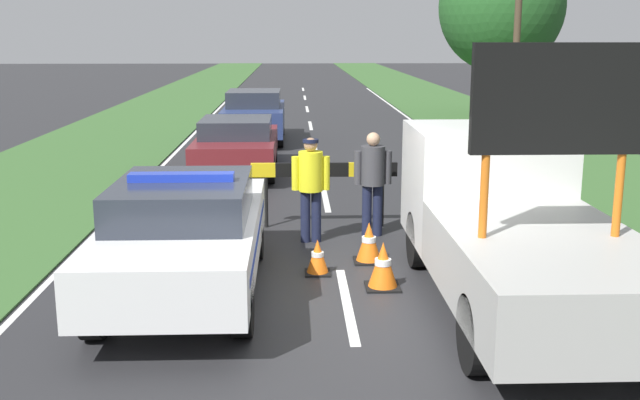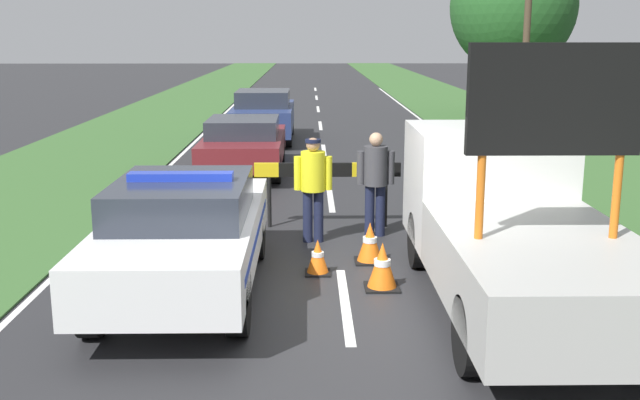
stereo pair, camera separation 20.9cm
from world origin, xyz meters
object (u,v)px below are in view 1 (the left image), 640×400
road_barrier (324,175)px  traffic_cone_near_police (383,265)px  pedestrian_civilian (373,176)px  traffic_cone_behind_barrier (369,242)px  work_truck (510,220)px  queued_car_wagon_maroon (237,144)px  police_officer (311,181)px  traffic_cone_centre_front (318,257)px  roadside_tree_near_right (502,6)px  traffic_cone_near_truck (417,210)px  queued_car_hatch_blue (254,115)px  police_car (185,232)px

road_barrier → traffic_cone_near_police: bearing=-71.3°
pedestrian_civilian → traffic_cone_near_police: 2.79m
traffic_cone_behind_barrier → work_truck: bearing=-44.8°
work_truck → pedestrian_civilian: bearing=-68.9°
road_barrier → queued_car_wagon_maroon: bearing=117.3°
pedestrian_civilian → police_officer: bearing=-133.8°
traffic_cone_centre_front → queued_car_wagon_maroon: size_ratio=0.11×
work_truck → roadside_tree_near_right: size_ratio=0.79×
pedestrian_civilian → roadside_tree_near_right: bearing=96.3°
road_barrier → pedestrian_civilian: size_ratio=1.46×
police_officer → traffic_cone_behind_barrier: (0.84, -1.15, -0.72)m
work_truck → queued_car_wagon_maroon: work_truck is taller
traffic_cone_centre_front → queued_car_wagon_maroon: queued_car_wagon_maroon is taller
traffic_cone_near_truck → roadside_tree_near_right: bearing=70.7°
traffic_cone_near_truck → traffic_cone_behind_barrier: traffic_cone_behind_barrier is taller
traffic_cone_centre_front → traffic_cone_behind_barrier: (0.78, 0.55, 0.05)m
traffic_cone_near_police → traffic_cone_near_truck: traffic_cone_near_police is taller
traffic_cone_near_police → traffic_cone_behind_barrier: 1.19m
work_truck → roadside_tree_near_right: roadside_tree_near_right is taller
road_barrier → traffic_cone_near_police: road_barrier is taller
traffic_cone_near_police → roadside_tree_near_right: roadside_tree_near_right is taller
pedestrian_civilian → queued_car_hatch_blue: (-2.53, 11.59, -0.20)m
traffic_cone_behind_barrier → queued_car_hatch_blue: bearing=100.1°
traffic_cone_behind_barrier → queued_car_wagon_maroon: bearing=108.4°
traffic_cone_near_truck → traffic_cone_near_police: bearing=-106.7°
traffic_cone_centre_front → traffic_cone_near_truck: bearing=55.7°
traffic_cone_centre_front → queued_car_wagon_maroon: (-1.70, 7.99, 0.47)m
roadside_tree_near_right → police_car: bearing=-114.9°
traffic_cone_near_truck → queued_car_wagon_maroon: queued_car_wagon_maroon is taller
traffic_cone_near_police → traffic_cone_centre_front: size_ratio=1.26×
traffic_cone_centre_front → work_truck: bearing=-23.8°
traffic_cone_centre_front → roadside_tree_near_right: (8.03, 20.30, 4.17)m
traffic_cone_centre_front → traffic_cone_near_truck: size_ratio=0.90×
police_officer → traffic_cone_near_truck: 2.29m
traffic_cone_centre_front → police_car: bearing=-157.6°
traffic_cone_near_police → work_truck: bearing=-15.3°
police_car → queued_car_hatch_blue: police_car is taller
traffic_cone_near_police → roadside_tree_near_right: size_ratio=0.09×
road_barrier → police_car: bearing=-112.2°
work_truck → pedestrian_civilian: work_truck is taller
traffic_cone_near_truck → queued_car_wagon_maroon: size_ratio=0.13×
traffic_cone_near_police → queued_car_wagon_maroon: size_ratio=0.14×
traffic_cone_centre_front → traffic_cone_near_truck: (1.86, 2.72, 0.03)m
police_officer → queued_car_hatch_blue: police_officer is taller
traffic_cone_near_police → traffic_cone_centre_front: (-0.85, 0.64, -0.07)m
pedestrian_civilian → roadside_tree_near_right: (7.04, 18.25, 3.39)m
police_officer → police_car: bearing=71.9°
road_barrier → traffic_cone_behind_barrier: size_ratio=4.18×
work_truck → traffic_cone_behind_barrier: work_truck is taller
traffic_cone_behind_barrier → road_barrier: bearing=105.2°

